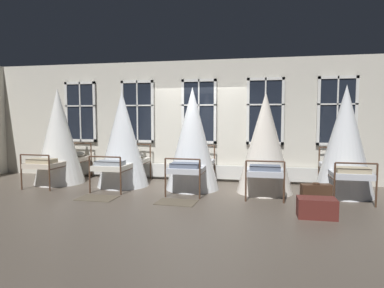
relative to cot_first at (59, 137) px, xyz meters
name	(u,v)px	position (x,y,z in m)	size (l,w,h in m)	color
ground	(190,189)	(3.50, -0.04, -1.19)	(22.26, 22.26, 0.00)	brown
back_wall_with_windows	(200,121)	(3.50, 1.17, 0.43)	(12.13, 0.10, 3.23)	beige
window_bank	(199,142)	(3.50, 1.04, -0.13)	(7.88, 0.10, 2.65)	black
cot_first	(59,137)	(0.00, 0.00, 0.00)	(1.27, 1.96, 2.45)	#4C3323
cot_second	(123,140)	(1.77, -0.01, -0.04)	(1.27, 1.96, 2.36)	#4C3323
cot_third	(192,140)	(3.55, -0.02, -0.01)	(1.27, 1.96, 2.42)	#4C3323
cot_fourth	(265,144)	(5.24, -0.04, -0.08)	(1.27, 1.95, 2.29)	#4C3323
cot_fifth	(345,142)	(6.94, 0.01, -0.01)	(1.27, 1.95, 2.42)	#4C3323
rug_second	(97,198)	(1.77, -1.38, -1.18)	(0.80, 0.56, 0.01)	brown
rug_third	(177,202)	(3.50, -1.38, -1.18)	(0.80, 0.56, 0.01)	brown
suitcase_dark	(316,196)	(6.19, -1.16, -0.96)	(0.59, 0.31, 0.47)	#472D1E
travel_trunk	(317,208)	(6.10, -1.87, -1.02)	(0.64, 0.40, 0.34)	#5B231E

